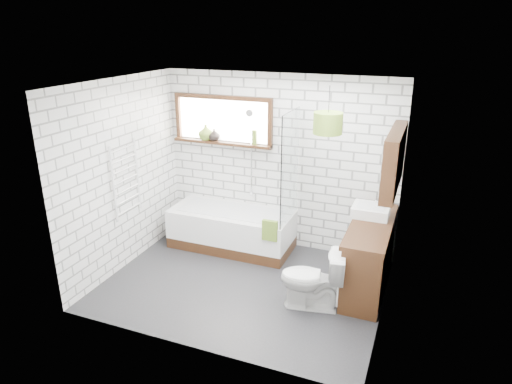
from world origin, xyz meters
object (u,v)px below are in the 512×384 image
at_px(vanity, 369,255).
at_px(basin, 371,211).
at_px(toilet, 312,279).
at_px(bathtub, 232,229).
at_px(pendant, 328,123).

distance_m(vanity, basin, 0.55).
distance_m(vanity, toilet, 0.89).
relative_size(basin, toilet, 0.61).
bearing_deg(bathtub, pendant, -25.35).
distance_m(basin, toilet, 1.19).
height_order(bathtub, toilet, toilet).
distance_m(vanity, pendant, 1.79).
xyz_separation_m(bathtub, pendant, (1.50, -0.71, 1.81)).
relative_size(vanity, pendant, 4.71).
height_order(toilet, pendant, pendant).
height_order(bathtub, basin, basin).
bearing_deg(toilet, basin, 142.56).
distance_m(toilet, pendant, 1.77).
bearing_deg(toilet, pendant, 168.46).
relative_size(bathtub, vanity, 1.18).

